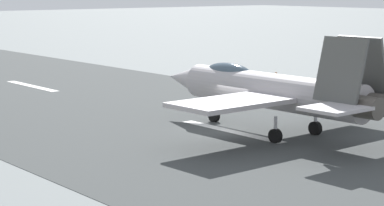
# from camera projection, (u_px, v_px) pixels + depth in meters

# --- Properties ---
(ground_plane) EXTENTS (400.00, 400.00, 0.00)m
(ground_plane) POSITION_uv_depth(u_px,v_px,m) (228.00, 131.00, 41.19)
(ground_plane) COLOR slate
(runway_strip) EXTENTS (240.00, 26.00, 0.02)m
(runway_strip) POSITION_uv_depth(u_px,v_px,m) (229.00, 131.00, 41.18)
(runway_strip) COLOR #3D4141
(runway_strip) RESTS_ON ground
(fighter_jet) EXTENTS (16.54, 14.29, 5.66)m
(fighter_jet) POSITION_uv_depth(u_px,v_px,m) (271.00, 90.00, 40.05)
(fighter_jet) COLOR #ADA8AC
(fighter_jet) RESTS_ON ground
(crew_person) EXTENTS (0.62, 0.46, 1.69)m
(crew_person) POSITION_uv_depth(u_px,v_px,m) (276.00, 83.00, 55.17)
(crew_person) COLOR #1E2338
(crew_person) RESTS_ON ground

